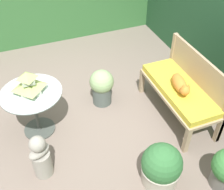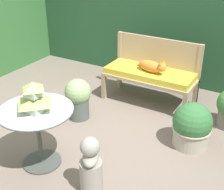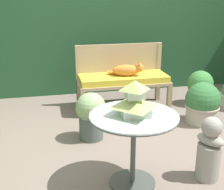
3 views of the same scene
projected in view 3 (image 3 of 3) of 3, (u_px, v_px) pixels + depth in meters
ground at (144, 145)px, 3.44m from camera, size 30.00×30.00×0.00m
foliage_hedge_back at (102, 37)px, 5.39m from camera, size 6.40×0.82×1.74m
garden_bench at (123, 81)px, 4.41m from camera, size 1.28×0.52×0.49m
bench_backrest at (119, 62)px, 4.56m from camera, size 1.28×0.06×0.90m
cat at (128, 70)px, 4.33m from camera, size 0.48×0.27×0.21m
patio_table at (134, 130)px, 2.60m from camera, size 0.74×0.74×0.65m
pagoda_birdhouse at (134, 100)px, 2.51m from camera, size 0.31×0.31×0.29m
garden_bust at (209, 150)px, 2.75m from camera, size 0.25×0.29×0.59m
potted_plant_hedge_corner at (202, 104)px, 3.97m from camera, size 0.44×0.44×0.53m
potted_plant_patio_mid at (91, 114)px, 3.51m from camera, size 0.34×0.34×0.55m
potted_plant_path_edge at (200, 87)px, 4.62m from camera, size 0.38×0.38×0.51m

